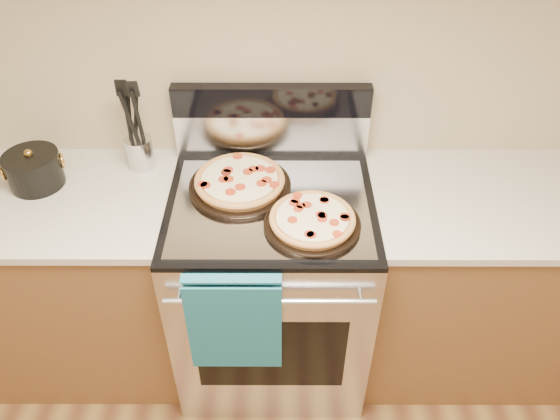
{
  "coord_description": "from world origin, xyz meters",
  "views": [
    {
      "loc": [
        0.04,
        0.11,
        2.19
      ],
      "look_at": [
        0.03,
        1.55,
        0.96
      ],
      "focal_mm": 35.0,
      "sensor_mm": 36.0,
      "label": 1
    }
  ],
  "objects_px": {
    "utensil_crock": "(140,153)",
    "saucepan": "(35,171)",
    "pepperoni_pizza_front": "(312,221)",
    "pepperoni_pizza_back": "(240,182)",
    "range_body": "(272,287)"
  },
  "relations": [
    {
      "from": "range_body",
      "to": "pepperoni_pizza_back",
      "type": "relative_size",
      "value": 2.4
    },
    {
      "from": "pepperoni_pizza_back",
      "to": "utensil_crock",
      "type": "height_order",
      "value": "utensil_crock"
    },
    {
      "from": "pepperoni_pizza_front",
      "to": "utensil_crock",
      "type": "xyz_separation_m",
      "value": [
        -0.66,
        0.37,
        0.03
      ]
    },
    {
      "from": "utensil_crock",
      "to": "saucepan",
      "type": "relative_size",
      "value": 0.65
    },
    {
      "from": "range_body",
      "to": "utensil_crock",
      "type": "bearing_deg",
      "value": 156.06
    },
    {
      "from": "saucepan",
      "to": "pepperoni_pizza_front",
      "type": "bearing_deg",
      "value": -13.71
    },
    {
      "from": "utensil_crock",
      "to": "saucepan",
      "type": "height_order",
      "value": "utensil_crock"
    },
    {
      "from": "range_body",
      "to": "utensil_crock",
      "type": "relative_size",
      "value": 6.99
    },
    {
      "from": "pepperoni_pizza_back",
      "to": "saucepan",
      "type": "xyz_separation_m",
      "value": [
        -0.77,
        0.04,
        0.02
      ]
    },
    {
      "from": "pepperoni_pizza_front",
      "to": "utensil_crock",
      "type": "distance_m",
      "value": 0.76
    },
    {
      "from": "range_body",
      "to": "pepperoni_pizza_back",
      "type": "distance_m",
      "value": 0.52
    },
    {
      "from": "utensil_crock",
      "to": "saucepan",
      "type": "bearing_deg",
      "value": -162.72
    },
    {
      "from": "pepperoni_pizza_back",
      "to": "range_body",
      "type": "bearing_deg",
      "value": -31.03
    },
    {
      "from": "range_body",
      "to": "pepperoni_pizza_back",
      "type": "xyz_separation_m",
      "value": [
        -0.12,
        0.07,
        0.5
      ]
    },
    {
      "from": "utensil_crock",
      "to": "pepperoni_pizza_front",
      "type": "bearing_deg",
      "value": -29.24
    }
  ]
}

